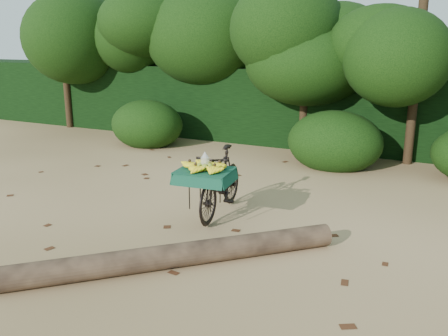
% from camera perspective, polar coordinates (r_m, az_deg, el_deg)
% --- Properties ---
extents(ground, '(80.00, 80.00, 0.00)m').
position_cam_1_polar(ground, '(6.55, -9.47, -6.97)').
color(ground, tan).
rests_on(ground, ground).
extents(vendor_bicycle, '(0.78, 1.75, 0.98)m').
position_cam_1_polar(vendor_bicycle, '(6.76, -0.48, -1.58)').
color(vendor_bicycle, black).
rests_on(vendor_bicycle, ground).
extents(fallen_log, '(2.84, 2.80, 0.27)m').
position_cam_1_polar(fallen_log, '(5.37, -5.57, -10.39)').
color(fallen_log, brown).
rests_on(fallen_log, ground).
extents(hedge_backdrop, '(26.00, 1.80, 1.80)m').
position_cam_1_polar(hedge_backdrop, '(11.86, 8.50, 7.45)').
color(hedge_backdrop, black).
rests_on(hedge_backdrop, ground).
extents(tree_row, '(14.50, 2.00, 4.00)m').
position_cam_1_polar(tree_row, '(11.24, 4.18, 12.80)').
color(tree_row, black).
rests_on(tree_row, ground).
extents(bush_clumps, '(8.80, 1.70, 0.90)m').
position_cam_1_polar(bush_clumps, '(9.90, 7.52, 3.36)').
color(bush_clumps, black).
rests_on(bush_clumps, ground).
extents(leaf_litter, '(7.00, 7.30, 0.01)m').
position_cam_1_polar(leaf_litter, '(7.05, -6.38, -5.20)').
color(leaf_litter, '#442312').
rests_on(leaf_litter, ground).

